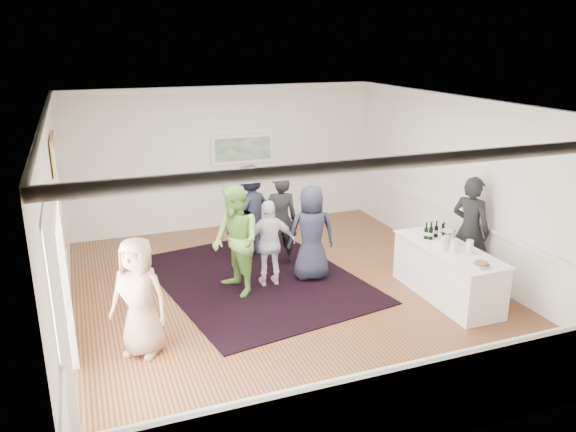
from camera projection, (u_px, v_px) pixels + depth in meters
name	position (u px, v px, depth m)	size (l,w,h in m)	color
floor	(288.00, 294.00, 9.59)	(8.00, 8.00, 0.00)	brown
ceiling	(288.00, 105.00, 8.62)	(7.00, 8.00, 0.02)	white
wall_left	(56.00, 229.00, 7.93)	(0.02, 8.00, 3.20)	white
wall_right	(466.00, 185.00, 10.29)	(0.02, 8.00, 3.20)	white
wall_back	(225.00, 158.00, 12.67)	(7.00, 0.02, 3.20)	white
wall_front	(430.00, 312.00, 5.54)	(7.00, 0.02, 3.20)	white
wainscoting	(288.00, 267.00, 9.44)	(7.00, 8.00, 1.00)	white
mirror	(59.00, 193.00, 9.04)	(0.05, 1.25, 1.85)	gold
doorway	(61.00, 296.00, 6.31)	(0.10, 1.78, 2.56)	white
landscape_painting	(243.00, 149.00, 12.70)	(1.44, 0.06, 0.66)	white
area_rug	(257.00, 279.00, 10.18)	(3.20, 4.20, 0.02)	black
serving_table	(447.00, 272.00, 9.37)	(0.83, 2.18, 0.88)	white
bartender	(470.00, 230.00, 9.84)	(0.70, 0.46, 1.93)	black
guest_tan	(139.00, 297.00, 7.57)	(0.83, 0.54, 1.69)	tan
guest_green	(236.00, 241.00, 9.36)	(0.92, 0.72, 1.89)	#76BA4A
guest_lilac	(270.00, 243.00, 9.75)	(0.91, 0.38, 1.55)	silver
guest_dark_a	(250.00, 211.00, 11.06)	(1.19, 0.68, 1.84)	#222539
guest_dark_b	(281.00, 220.00, 10.68)	(0.64, 0.42, 1.76)	black
guest_navy	(311.00, 233.00, 9.99)	(0.84, 0.55, 1.73)	#222539
wine_bottles	(435.00, 230.00, 9.63)	(0.36, 0.23, 0.31)	black
juice_pitchers	(456.00, 245.00, 9.03)	(0.42, 0.40, 0.24)	#64A33A
ice_bucket	(447.00, 238.00, 9.36)	(0.26, 0.26, 0.24)	silver
nut_bowl	(482.00, 264.00, 8.47)	(0.24, 0.24, 0.08)	white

